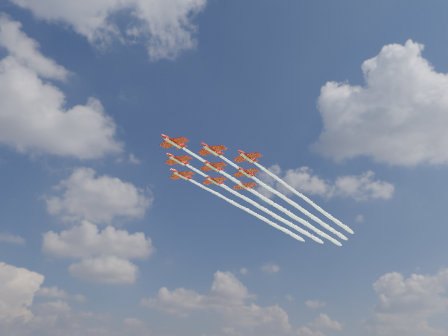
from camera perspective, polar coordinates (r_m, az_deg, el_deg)
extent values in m
cylinder|color=red|center=(123.85, -6.67, 3.38)|extent=(6.77, 4.80, 1.01)
cone|color=red|center=(120.78, -8.05, 4.22)|extent=(2.10, 1.84, 1.01)
cone|color=red|center=(126.82, -5.44, 2.63)|extent=(1.66, 1.52, 0.92)
ellipsoid|color=black|center=(122.80, -7.20, 3.89)|extent=(2.07, 1.73, 0.66)
cube|color=red|center=(124.14, -6.53, 3.28)|extent=(7.03, 8.74, 0.13)
cube|color=red|center=(126.37, -5.62, 2.74)|extent=(2.87, 3.49, 0.11)
cube|color=red|center=(126.87, -5.55, 3.04)|extent=(1.31, 0.90, 1.66)
cube|color=silver|center=(123.64, -6.68, 3.19)|extent=(6.28, 4.40, 0.11)
cylinder|color=red|center=(127.37, -1.68, 2.40)|extent=(6.77, 4.80, 1.01)
cone|color=red|center=(124.02, -2.89, 3.20)|extent=(2.10, 1.84, 1.01)
cone|color=red|center=(130.58, -0.60, 1.69)|extent=(1.66, 1.52, 0.92)
ellipsoid|color=black|center=(126.21, -2.15, 2.88)|extent=(2.07, 1.73, 0.66)
cube|color=red|center=(127.68, -1.56, 2.30)|extent=(7.03, 8.74, 0.13)
cube|color=red|center=(130.10, -0.76, 1.79)|extent=(2.87, 3.49, 0.11)
cube|color=red|center=(130.60, -0.71, 2.09)|extent=(1.31, 0.90, 1.66)
cube|color=silver|center=(127.16, -1.68, 2.21)|extent=(6.28, 4.40, 0.11)
cylinder|color=red|center=(134.23, -6.12, 1.08)|extent=(6.77, 4.80, 1.01)
cone|color=red|center=(131.06, -7.37, 1.80)|extent=(2.10, 1.84, 1.01)
cone|color=red|center=(137.29, -4.99, 0.44)|extent=(1.66, 1.52, 0.92)
ellipsoid|color=black|center=(133.13, -6.60, 1.53)|extent=(2.07, 1.73, 0.66)
cube|color=red|center=(134.53, -5.99, 0.99)|extent=(7.03, 8.74, 0.13)
cube|color=red|center=(136.83, -5.16, 0.53)|extent=(2.87, 3.49, 0.11)
cube|color=red|center=(137.30, -5.10, 0.82)|extent=(1.31, 0.90, 1.66)
cube|color=silver|center=(134.04, -6.12, 0.90)|extent=(6.28, 4.40, 0.11)
cylinder|color=red|center=(131.83, 3.00, 1.46)|extent=(6.77, 4.80, 1.01)
cone|color=red|center=(128.24, 1.96, 2.21)|extent=(2.10, 1.84, 1.01)
cone|color=red|center=(135.25, 3.92, 0.79)|extent=(1.66, 1.52, 0.92)
ellipsoid|color=black|center=(130.57, 2.59, 1.92)|extent=(2.07, 1.73, 0.66)
cube|color=red|center=(132.17, 3.10, 1.37)|extent=(7.03, 8.74, 0.13)
cube|color=red|center=(134.74, 3.79, 0.89)|extent=(2.87, 3.49, 0.11)
cube|color=red|center=(135.24, 3.82, 1.18)|extent=(1.31, 0.90, 1.66)
cube|color=silver|center=(131.63, 3.01, 1.28)|extent=(6.28, 4.40, 0.11)
cylinder|color=red|center=(137.90, -1.53, 0.23)|extent=(6.77, 4.80, 1.01)
cone|color=red|center=(134.48, -2.63, 0.91)|extent=(2.10, 1.84, 1.01)
cone|color=red|center=(141.18, -0.53, -0.38)|extent=(1.66, 1.52, 0.92)
ellipsoid|color=black|center=(136.69, -1.96, 0.66)|extent=(2.07, 1.73, 0.66)
cube|color=red|center=(138.23, -1.42, 0.15)|extent=(7.03, 8.74, 0.13)
cube|color=red|center=(140.68, -0.68, -0.29)|extent=(2.87, 3.49, 0.11)
cube|color=red|center=(141.16, -0.64, -0.01)|extent=(1.31, 0.90, 1.66)
cube|color=silver|center=(137.71, -1.53, 0.06)|extent=(6.28, 4.40, 0.11)
cylinder|color=red|center=(144.81, -5.64, -0.89)|extent=(6.77, 4.80, 1.01)
cone|color=red|center=(141.56, -6.79, -0.27)|extent=(2.10, 1.84, 1.01)
cone|color=red|center=(147.94, -4.61, -1.45)|extent=(1.66, 1.52, 0.92)
ellipsoid|color=black|center=(143.67, -6.09, -0.49)|extent=(2.07, 1.73, 0.66)
cube|color=red|center=(145.12, -5.53, -0.97)|extent=(7.03, 8.74, 0.13)
cube|color=red|center=(147.47, -4.76, -1.37)|extent=(2.87, 3.49, 0.11)
cube|color=red|center=(147.92, -4.71, -1.09)|extent=(1.31, 0.90, 1.66)
cube|color=silver|center=(144.63, -5.65, -1.06)|extent=(6.28, 4.40, 0.11)
cylinder|color=red|center=(142.43, 2.80, -0.57)|extent=(6.77, 4.80, 1.01)
cone|color=red|center=(138.79, 1.84, 0.07)|extent=(2.10, 1.84, 1.01)
cone|color=red|center=(145.90, 3.66, -1.14)|extent=(1.66, 1.52, 0.92)
ellipsoid|color=black|center=(141.14, 2.42, -0.17)|extent=(2.07, 1.73, 0.66)
cube|color=red|center=(142.78, 2.89, -0.65)|extent=(7.03, 8.74, 0.13)
cube|color=red|center=(145.38, 3.53, -1.06)|extent=(2.87, 3.49, 0.11)
cube|color=red|center=(145.85, 3.56, -0.78)|extent=(1.31, 0.90, 1.66)
cube|color=silver|center=(142.25, 2.80, -0.74)|extent=(6.28, 4.40, 0.11)
cylinder|color=red|center=(148.60, -1.39, -1.63)|extent=(6.77, 4.80, 1.01)
cone|color=red|center=(145.12, -2.42, -1.04)|extent=(2.10, 1.84, 1.01)
cone|color=red|center=(151.93, -0.48, -2.15)|extent=(1.66, 1.52, 0.92)
ellipsoid|color=black|center=(147.36, -1.80, -1.25)|extent=(2.07, 1.73, 0.66)
cube|color=red|center=(148.94, -1.29, -1.70)|extent=(7.03, 8.74, 0.13)
cube|color=red|center=(151.43, -0.61, -2.08)|extent=(2.87, 3.49, 0.11)
cube|color=red|center=(151.89, -0.57, -1.81)|extent=(1.31, 0.90, 1.66)
cube|color=silver|center=(148.43, -1.40, -1.79)|extent=(6.28, 4.40, 0.11)
cylinder|color=red|center=(153.19, 2.63, -2.32)|extent=(6.77, 4.80, 1.01)
cone|color=red|center=(149.51, 1.73, -1.77)|extent=(2.10, 1.84, 1.01)
cone|color=red|center=(156.69, 3.43, -2.81)|extent=(1.66, 1.52, 0.92)
ellipsoid|color=black|center=(151.87, 2.27, -1.96)|extent=(2.07, 1.73, 0.66)
cube|color=red|center=(153.54, 2.71, -2.39)|extent=(7.03, 8.74, 0.13)
cube|color=red|center=(156.17, 3.31, -2.74)|extent=(2.87, 3.49, 0.11)
cube|color=red|center=(156.62, 3.34, -2.48)|extent=(1.31, 0.90, 1.66)
cube|color=silver|center=(153.02, 2.63, -2.48)|extent=(6.28, 4.40, 0.11)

